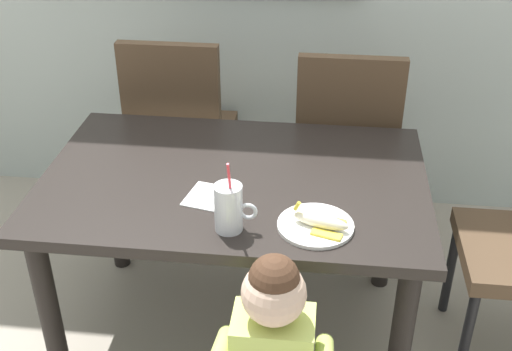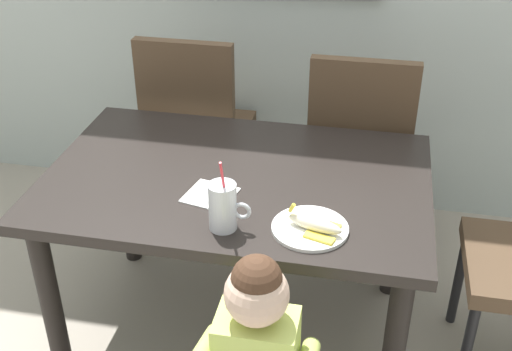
{
  "view_description": "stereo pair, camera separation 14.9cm",
  "coord_description": "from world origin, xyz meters",
  "px_view_note": "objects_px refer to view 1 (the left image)",
  "views": [
    {
      "loc": [
        0.29,
        -1.85,
        1.82
      ],
      "look_at": [
        0.08,
        -0.09,
        0.76
      ],
      "focal_mm": 45.25,
      "sensor_mm": 36.0,
      "label": 1
    },
    {
      "loc": [
        0.44,
        -1.83,
        1.82
      ],
      "look_at": [
        0.08,
        -0.09,
        0.76
      ],
      "focal_mm": 45.25,
      "sensor_mm": 36.0,
      "label": 2
    }
  ],
  "objects_px": {
    "toddler_standing": "(273,350)",
    "paper_napkin": "(211,197)",
    "milk_cup": "(229,210)",
    "dining_table": "(235,201)",
    "dining_chair_right": "(346,141)",
    "peeled_banana": "(321,222)",
    "snack_plate": "(315,226)",
    "dining_chair_left": "(179,125)"
  },
  "relations": [
    {
      "from": "milk_cup",
      "to": "paper_napkin",
      "type": "distance_m",
      "value": 0.2
    },
    {
      "from": "snack_plate",
      "to": "paper_napkin",
      "type": "xyz_separation_m",
      "value": [
        -0.34,
        0.12,
        -0.0
      ]
    },
    {
      "from": "toddler_standing",
      "to": "milk_cup",
      "type": "distance_m",
      "value": 0.42
    },
    {
      "from": "dining_chair_left",
      "to": "dining_chair_right",
      "type": "distance_m",
      "value": 0.74
    },
    {
      "from": "dining_table",
      "to": "paper_napkin",
      "type": "height_order",
      "value": "paper_napkin"
    },
    {
      "from": "toddler_standing",
      "to": "milk_cup",
      "type": "relative_size",
      "value": 3.38
    },
    {
      "from": "peeled_banana",
      "to": "paper_napkin",
      "type": "distance_m",
      "value": 0.38
    },
    {
      "from": "dining_table",
      "to": "snack_plate",
      "type": "relative_size",
      "value": 5.65
    },
    {
      "from": "dining_chair_left",
      "to": "toddler_standing",
      "type": "relative_size",
      "value": 1.15
    },
    {
      "from": "dining_chair_right",
      "to": "paper_napkin",
      "type": "bearing_deg",
      "value": 59.54
    },
    {
      "from": "dining_table",
      "to": "milk_cup",
      "type": "height_order",
      "value": "milk_cup"
    },
    {
      "from": "dining_chair_right",
      "to": "snack_plate",
      "type": "relative_size",
      "value": 4.17
    },
    {
      "from": "dining_chair_right",
      "to": "toddler_standing",
      "type": "bearing_deg",
      "value": 80.74
    },
    {
      "from": "dining_chair_left",
      "to": "dining_chair_right",
      "type": "relative_size",
      "value": 1.0
    },
    {
      "from": "toddler_standing",
      "to": "paper_napkin",
      "type": "xyz_separation_m",
      "value": [
        -0.25,
        0.46,
        0.18
      ]
    },
    {
      "from": "milk_cup",
      "to": "snack_plate",
      "type": "xyz_separation_m",
      "value": [
        0.25,
        0.04,
        -0.06
      ]
    },
    {
      "from": "dining_chair_left",
      "to": "snack_plate",
      "type": "distance_m",
      "value": 1.15
    },
    {
      "from": "snack_plate",
      "to": "milk_cup",
      "type": "bearing_deg",
      "value": -171.36
    },
    {
      "from": "dining_chair_left",
      "to": "dining_chair_right",
      "type": "height_order",
      "value": "same"
    },
    {
      "from": "paper_napkin",
      "to": "peeled_banana",
      "type": "bearing_deg",
      "value": -21.2
    },
    {
      "from": "toddler_standing",
      "to": "peeled_banana",
      "type": "distance_m",
      "value": 0.4
    },
    {
      "from": "milk_cup",
      "to": "dining_table",
      "type": "bearing_deg",
      "value": 95.75
    },
    {
      "from": "dining_chair_right",
      "to": "dining_table",
      "type": "bearing_deg",
      "value": 57.66
    },
    {
      "from": "milk_cup",
      "to": "peeled_banana",
      "type": "xyz_separation_m",
      "value": [
        0.27,
        0.03,
        -0.04
      ]
    },
    {
      "from": "dining_table",
      "to": "toddler_standing",
      "type": "height_order",
      "value": "toddler_standing"
    },
    {
      "from": "paper_napkin",
      "to": "dining_table",
      "type": "bearing_deg",
      "value": 68.62
    },
    {
      "from": "snack_plate",
      "to": "peeled_banana",
      "type": "xyz_separation_m",
      "value": [
        0.02,
        -0.01,
        0.03
      ]
    },
    {
      "from": "dining_table",
      "to": "dining_chair_right",
      "type": "bearing_deg",
      "value": 57.66
    },
    {
      "from": "dining_table",
      "to": "milk_cup",
      "type": "distance_m",
      "value": 0.35
    },
    {
      "from": "peeled_banana",
      "to": "dining_chair_right",
      "type": "bearing_deg",
      "value": 84.43
    },
    {
      "from": "dining_chair_left",
      "to": "peeled_banana",
      "type": "distance_m",
      "value": 1.17
    },
    {
      "from": "dining_chair_right",
      "to": "peeled_banana",
      "type": "height_order",
      "value": "dining_chair_right"
    },
    {
      "from": "dining_table",
      "to": "milk_cup",
      "type": "xyz_separation_m",
      "value": [
        0.03,
        -0.3,
        0.17
      ]
    },
    {
      "from": "peeled_banana",
      "to": "paper_napkin",
      "type": "bearing_deg",
      "value": 158.8
    },
    {
      "from": "peeled_banana",
      "to": "milk_cup",
      "type": "bearing_deg",
      "value": -174.7
    },
    {
      "from": "dining_table",
      "to": "dining_chair_right",
      "type": "relative_size",
      "value": 1.35
    },
    {
      "from": "snack_plate",
      "to": "peeled_banana",
      "type": "relative_size",
      "value": 1.31
    },
    {
      "from": "toddler_standing",
      "to": "paper_napkin",
      "type": "bearing_deg",
      "value": 118.03
    },
    {
      "from": "paper_napkin",
      "to": "dining_chair_left",
      "type": "bearing_deg",
      "value": 109.8
    },
    {
      "from": "snack_plate",
      "to": "dining_chair_left",
      "type": "bearing_deg",
      "value": 123.92
    },
    {
      "from": "snack_plate",
      "to": "peeled_banana",
      "type": "height_order",
      "value": "peeled_banana"
    },
    {
      "from": "dining_chair_left",
      "to": "peeled_banana",
      "type": "xyz_separation_m",
      "value": [
        0.65,
        -0.96,
        0.19
      ]
    }
  ]
}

